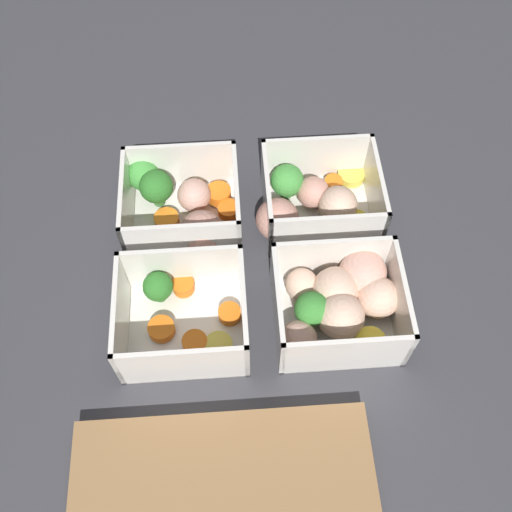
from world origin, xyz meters
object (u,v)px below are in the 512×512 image
object	(u,v)px
container_near_right	(183,207)
container_far_right	(183,315)
container_near_left	(312,202)
container_far_left	(340,302)

from	to	relation	value
container_near_right	container_far_right	xyz separation A→B (m)	(0.00, 0.14, -0.00)
container_near_left	container_far_left	size ratio (longest dim) A/B	1.08
container_near_left	container_far_left	distance (m)	0.13
container_near_right	container_far_right	size ratio (longest dim) A/B	1.08
container_near_left	container_far_right	size ratio (longest dim) A/B	1.17
container_far_left	container_far_right	bearing A→B (deg)	1.12
container_far_left	container_far_right	distance (m)	0.17
container_near_right	container_near_left	bearing A→B (deg)	178.88
container_far_right	container_near_right	bearing A→B (deg)	-90.55
container_near_right	container_far_left	distance (m)	0.21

